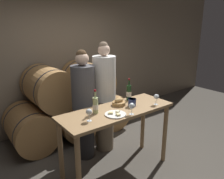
{
  "coord_description": "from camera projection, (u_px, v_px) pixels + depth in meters",
  "views": [
    {
      "loc": [
        -1.7,
        -2.12,
        2.04
      ],
      "look_at": [
        0.0,
        0.12,
        1.21
      ],
      "focal_mm": 35.0,
      "sensor_mm": 36.0,
      "label": 1
    }
  ],
  "objects": [
    {
      "name": "ground_plane",
      "position": [
        117.0,
        170.0,
        3.19
      ],
      "size": [
        10.0,
        10.0,
        0.0
      ],
      "primitive_type": "plane",
      "color": "#4C473F"
    },
    {
      "name": "stone_wall_back",
      "position": [
        54.0,
        48.0,
        4.25
      ],
      "size": [
        10.0,
        0.12,
        3.2
      ],
      "color": "gray",
      "rests_on": "ground_plane"
    },
    {
      "name": "barrel_stack",
      "position": [
        70.0,
        104.0,
        4.09
      ],
      "size": [
        2.26,
        0.93,
        1.37
      ],
      "color": "#A87A47",
      "rests_on": "ground_plane"
    },
    {
      "name": "tasting_table",
      "position": [
        117.0,
        120.0,
        2.96
      ],
      "size": [
        1.6,
        0.59,
        0.96
      ],
      "color": "#99754C",
      "rests_on": "ground_plane"
    },
    {
      "name": "person_left",
      "position": [
        84.0,
        105.0,
        3.31
      ],
      "size": [
        0.35,
        0.35,
        1.71
      ],
      "color": "#232326",
      "rests_on": "ground_plane"
    },
    {
      "name": "person_right",
      "position": [
        104.0,
        98.0,
        3.52
      ],
      "size": [
        0.36,
        0.36,
        1.8
      ],
      "color": "#756651",
      "rests_on": "ground_plane"
    },
    {
      "name": "wine_bottle_red",
      "position": [
        129.0,
        93.0,
        3.25
      ],
      "size": [
        0.07,
        0.07,
        0.33
      ],
      "color": "#193819",
      "rests_on": "tasting_table"
    },
    {
      "name": "wine_bottle_white",
      "position": [
        95.0,
        105.0,
        2.76
      ],
      "size": [
        0.07,
        0.07,
        0.31
      ],
      "color": "#ADBC7F",
      "rests_on": "tasting_table"
    },
    {
      "name": "blue_crock",
      "position": [
        132.0,
        102.0,
        3.02
      ],
      "size": [
        0.12,
        0.12,
        0.11
      ],
      "color": "navy",
      "rests_on": "tasting_table"
    },
    {
      "name": "bread_basket",
      "position": [
        119.0,
        102.0,
        3.05
      ],
      "size": [
        0.19,
        0.19,
        0.11
      ],
      "color": "#A87F4C",
      "rests_on": "tasting_table"
    },
    {
      "name": "cheese_plate",
      "position": [
        115.0,
        114.0,
        2.73
      ],
      "size": [
        0.27,
        0.27,
        0.04
      ],
      "color": "white",
      "rests_on": "tasting_table"
    },
    {
      "name": "wine_glass_far_left",
      "position": [
        89.0,
        112.0,
        2.53
      ],
      "size": [
        0.08,
        0.08,
        0.15
      ],
      "color": "white",
      "rests_on": "tasting_table"
    },
    {
      "name": "wine_glass_left",
      "position": [
        132.0,
        106.0,
        2.72
      ],
      "size": [
        0.08,
        0.08,
        0.15
      ],
      "color": "white",
      "rests_on": "tasting_table"
    },
    {
      "name": "wine_glass_center",
      "position": [
        156.0,
        97.0,
        3.06
      ],
      "size": [
        0.08,
        0.08,
        0.15
      ],
      "color": "white",
      "rests_on": "tasting_table"
    }
  ]
}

